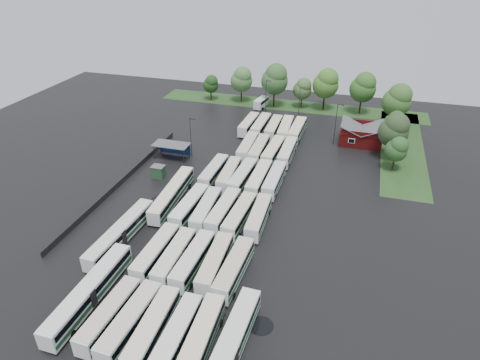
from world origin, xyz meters
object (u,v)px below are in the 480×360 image
(brick_building, at_px, (361,136))
(minibus, at_px, (261,102))
(artic_bus_west_a, at_px, (90,292))
(artic_bus_east, at_px, (229,351))

(brick_building, xyz_separation_m, minibus, (-29.81, 17.90, -0.33))
(artic_bus_west_a, distance_m, artic_bus_east, 21.64)
(artic_bus_east, relative_size, minibus, 2.79)
(artic_bus_east, bearing_deg, brick_building, 82.15)
(brick_building, distance_m, artic_bus_east, 70.36)
(minibus, bearing_deg, brick_building, -21.52)
(brick_building, bearing_deg, artic_bus_east, -99.79)
(artic_bus_west_a, relative_size, minibus, 2.76)
(brick_building, height_order, artic_bus_west_a, brick_building)
(minibus, bearing_deg, artic_bus_west_a, -82.92)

